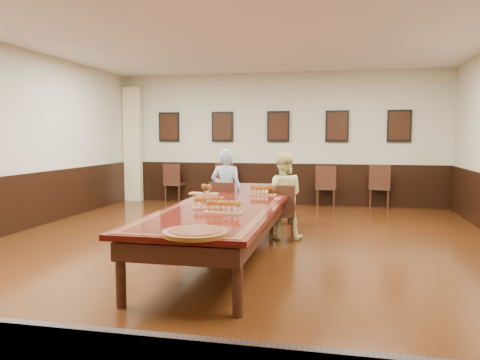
% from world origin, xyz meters
% --- Properties ---
extents(floor, '(8.00, 10.00, 0.02)m').
position_xyz_m(floor, '(0.00, 0.00, -0.01)').
color(floor, black).
rests_on(floor, ground).
extents(ceiling, '(8.00, 10.00, 0.02)m').
position_xyz_m(ceiling, '(0.00, 0.00, 3.21)').
color(ceiling, white).
rests_on(ceiling, floor).
extents(wall_back, '(8.00, 0.02, 3.20)m').
position_xyz_m(wall_back, '(0.00, 5.01, 1.60)').
color(wall_back, beige).
rests_on(wall_back, floor).
extents(chair_man, '(0.44, 0.48, 0.91)m').
position_xyz_m(chair_man, '(-0.39, 1.11, 0.46)').
color(chair_man, '#302115').
rests_on(chair_man, floor).
extents(chair_woman, '(0.45, 0.48, 0.90)m').
position_xyz_m(chair_woman, '(0.58, 0.98, 0.45)').
color(chair_woman, '#302115').
rests_on(chair_woman, floor).
extents(spare_chair_a, '(0.49, 0.52, 0.97)m').
position_xyz_m(spare_chair_a, '(-2.61, 4.82, 0.48)').
color(spare_chair_a, '#302115').
rests_on(spare_chair_a, floor).
extents(spare_chair_b, '(0.54, 0.58, 1.02)m').
position_xyz_m(spare_chair_b, '(-1.23, 4.82, 0.51)').
color(spare_chair_b, '#302115').
rests_on(spare_chair_b, floor).
extents(spare_chair_c, '(0.48, 0.52, 0.99)m').
position_xyz_m(spare_chair_c, '(1.18, 4.65, 0.49)').
color(spare_chair_c, '#302115').
rests_on(spare_chair_c, floor).
extents(spare_chair_d, '(0.55, 0.58, 1.01)m').
position_xyz_m(spare_chair_d, '(2.40, 4.79, 0.50)').
color(spare_chair_d, '#302115').
rests_on(spare_chair_d, floor).
extents(person_man, '(0.54, 0.36, 1.46)m').
position_xyz_m(person_man, '(-0.39, 1.21, 0.73)').
color(person_man, '#4D7DC2').
rests_on(person_man, floor).
extents(person_woman, '(0.73, 0.58, 1.41)m').
position_xyz_m(person_woman, '(0.58, 1.08, 0.70)').
color(person_woman, '#F5F599').
rests_on(person_woman, floor).
extents(pink_phone, '(0.09, 0.15, 0.01)m').
position_xyz_m(pink_phone, '(0.60, 0.31, 0.76)').
color(pink_phone, '#E44C72').
rests_on(pink_phone, conference_table).
extents(curtain, '(0.45, 0.18, 2.90)m').
position_xyz_m(curtain, '(-3.75, 4.82, 1.45)').
color(curtain, beige).
rests_on(curtain, floor).
extents(wainscoting, '(8.00, 10.00, 1.00)m').
position_xyz_m(wainscoting, '(0.00, 0.00, 0.50)').
color(wainscoting, black).
rests_on(wainscoting, floor).
extents(conference_table, '(1.40, 5.00, 0.76)m').
position_xyz_m(conference_table, '(0.00, 0.00, 0.61)').
color(conference_table, '#320A08').
rests_on(conference_table, floor).
extents(posters, '(6.14, 0.04, 0.74)m').
position_xyz_m(posters, '(0.00, 4.94, 1.90)').
color(posters, black).
rests_on(posters, wall_back).
extents(flight_a, '(0.46, 0.18, 0.17)m').
position_xyz_m(flight_a, '(-0.59, 0.58, 0.83)').
color(flight_a, '#A26E44').
rests_on(flight_a, conference_table).
extents(flight_b, '(0.42, 0.14, 0.16)m').
position_xyz_m(flight_b, '(0.32, 0.68, 0.82)').
color(flight_b, '#A26E44').
rests_on(flight_b, conference_table).
extents(flight_c, '(0.44, 0.28, 0.16)m').
position_xyz_m(flight_c, '(-0.13, -0.77, 0.82)').
color(flight_c, '#A26E44').
rests_on(flight_c, conference_table).
extents(flight_d, '(0.45, 0.15, 0.17)m').
position_xyz_m(flight_d, '(0.15, -1.12, 0.83)').
color(flight_d, '#A26E44').
rests_on(flight_d, conference_table).
extents(red_plate_grp, '(0.19, 0.19, 0.02)m').
position_xyz_m(red_plate_grp, '(0.08, -0.32, 0.76)').
color(red_plate_grp, red).
rests_on(red_plate_grp, conference_table).
extents(carved_platter, '(0.70, 0.70, 0.05)m').
position_xyz_m(carved_platter, '(0.18, -2.33, 0.77)').
color(carved_platter, brown).
rests_on(carved_platter, conference_table).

